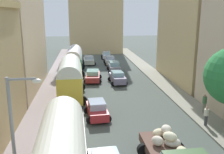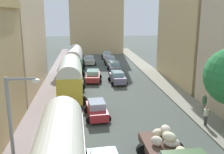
# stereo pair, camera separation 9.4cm
# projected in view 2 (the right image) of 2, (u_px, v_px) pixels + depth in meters

# --- Properties ---
(ground_plane) EXTENTS (154.00, 154.00, 0.00)m
(ground_plane) POSITION_uv_depth(u_px,v_px,m) (109.00, 85.00, 33.27)
(ground_plane) COLOR #48504A
(sidewalk_left) EXTENTS (2.50, 70.00, 0.14)m
(sidewalk_left) POSITION_uv_depth(u_px,v_px,m) (51.00, 86.00, 32.47)
(sidewalk_left) COLOR gray
(sidewalk_left) RESTS_ON ground
(sidewalk_right) EXTENTS (2.50, 70.00, 0.14)m
(sidewalk_right) POSITION_uv_depth(u_px,v_px,m) (163.00, 83.00, 34.04)
(sidewalk_right) COLOR gray
(sidewalk_right) RESTS_ON ground
(building_left_2) EXTENTS (5.94, 14.68, 14.58)m
(building_left_2) POSITION_uv_depth(u_px,v_px,m) (12.00, 28.00, 29.67)
(building_left_2) COLOR beige
(building_left_2) RESTS_ON ground
(building_right_2) EXTENTS (6.35, 13.88, 14.04)m
(building_right_2) POSITION_uv_depth(u_px,v_px,m) (195.00, 28.00, 33.62)
(building_right_2) COLOR tan
(building_right_2) RESTS_ON ground
(distant_church) EXTENTS (11.97, 7.54, 21.09)m
(distant_church) POSITION_uv_depth(u_px,v_px,m) (96.00, 21.00, 60.00)
(distant_church) COLOR tan
(distant_church) RESTS_ON ground
(parked_bus_1) EXTENTS (3.40, 8.20, 4.26)m
(parked_bus_1) POSITION_uv_depth(u_px,v_px,m) (70.00, 77.00, 27.48)
(parked_bus_1) COLOR gold
(parked_bus_1) RESTS_ON ground
(parked_bus_2) EXTENTS (3.29, 8.75, 4.02)m
(parked_bus_2) POSITION_uv_depth(u_px,v_px,m) (74.00, 59.00, 39.02)
(parked_bus_2) COLOR #3A9269
(parked_bus_2) RESTS_ON ground
(car_0) EXTENTS (2.31, 4.16, 1.59)m
(car_0) POSITION_uv_depth(u_px,v_px,m) (117.00, 77.00, 33.82)
(car_0) COLOR gray
(car_0) RESTS_ON ground
(car_1) EXTENTS (2.17, 4.33, 1.65)m
(car_1) POSITION_uv_depth(u_px,v_px,m) (114.00, 67.00, 40.48)
(car_1) COLOR gray
(car_1) RESTS_ON ground
(car_2) EXTENTS (2.17, 3.98, 1.51)m
(car_2) POSITION_uv_depth(u_px,v_px,m) (110.00, 60.00, 46.40)
(car_2) COLOR beige
(car_2) RESTS_ON ground
(car_3) EXTENTS (2.29, 3.76, 1.47)m
(car_3) POSITION_uv_depth(u_px,v_px,m) (107.00, 55.00, 52.52)
(car_3) COLOR silver
(car_3) RESTS_ON ground
(car_5) EXTENTS (2.33, 3.85, 1.53)m
(car_5) POSITION_uv_depth(u_px,v_px,m) (97.00, 109.00, 22.54)
(car_5) COLOR #AF252B
(car_5) RESTS_ON ground
(car_6) EXTENTS (2.59, 4.52, 1.52)m
(car_6) POSITION_uv_depth(u_px,v_px,m) (93.00, 76.00, 34.88)
(car_6) COLOR #AE3130
(car_6) RESTS_ON ground
(car_7) EXTENTS (2.38, 4.27, 1.52)m
(car_7) POSITION_uv_depth(u_px,v_px,m) (89.00, 60.00, 46.70)
(car_7) COLOR silver
(car_7) RESTS_ON ground
(pedestrian_0) EXTENTS (0.47, 0.47, 1.86)m
(pedestrian_0) POSITION_uv_depth(u_px,v_px,m) (204.00, 103.00, 23.25)
(pedestrian_0) COLOR slate
(pedestrian_0) RESTS_ON ground
(pedestrian_1) EXTENTS (0.53, 0.53, 1.73)m
(pedestrian_1) POSITION_uv_depth(u_px,v_px,m) (206.00, 116.00, 20.60)
(pedestrian_1) COLOR #424248
(pedestrian_1) RESTS_ON ground
(streetlamp_near) EXTENTS (1.53, 0.28, 6.23)m
(streetlamp_near) POSITION_uv_depth(u_px,v_px,m) (16.00, 131.00, 11.68)
(streetlamp_near) COLOR gray
(streetlamp_near) RESTS_ON ground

